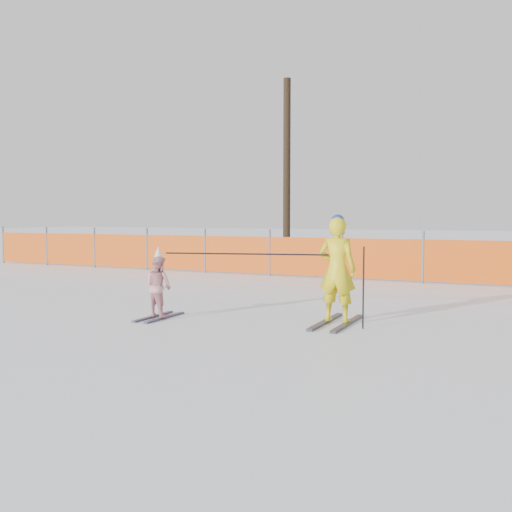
# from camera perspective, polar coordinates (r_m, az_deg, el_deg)

# --- Properties ---
(ground) EXTENTS (120.00, 120.00, 0.00)m
(ground) POSITION_cam_1_polar(r_m,az_deg,el_deg) (8.30, -1.48, -7.12)
(ground) COLOR white
(ground) RESTS_ON ground
(adult) EXTENTS (0.57, 1.44, 1.63)m
(adult) POSITION_cam_1_polar(r_m,az_deg,el_deg) (8.52, 8.11, -1.38)
(adult) COLOR black
(adult) RESTS_ON ground
(child) EXTENTS (0.54, 1.02, 1.13)m
(child) POSITION_cam_1_polar(r_m,az_deg,el_deg) (9.08, -9.71, -2.93)
(child) COLOR black
(child) RESTS_ON ground
(ski_poles) EXTENTS (3.02, 0.68, 1.17)m
(ski_poles) POSITION_cam_1_polar(r_m,az_deg,el_deg) (8.48, 2.51, -0.83)
(ski_poles) COLOR black
(ski_poles) RESTS_ON ground
(safety_fence) EXTENTS (16.69, 0.06, 1.25)m
(safety_fence) POSITION_cam_1_polar(r_m,az_deg,el_deg) (16.04, -4.18, 0.26)
(safety_fence) COLOR #595960
(safety_fence) RESTS_ON ground
(tree_trunks) EXTENTS (9.99, 2.48, 6.62)m
(tree_trunks) POSITION_cam_1_polar(r_m,az_deg,el_deg) (18.90, 18.68, 8.26)
(tree_trunks) COLOR black
(tree_trunks) RESTS_ON ground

